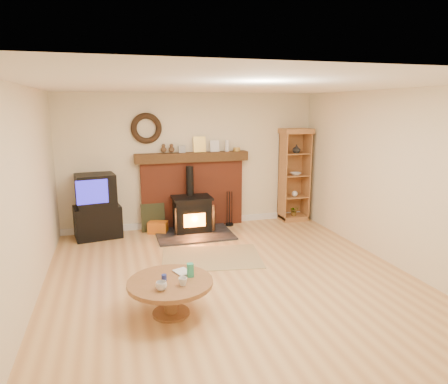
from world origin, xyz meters
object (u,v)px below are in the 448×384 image
object	(u,v)px
tv_unit	(97,207)
coffee_table	(171,287)
wood_stove	(192,215)
curio_cabinet	(294,175)

from	to	relation	value
tv_unit	coffee_table	size ratio (longest dim) A/B	1.20
wood_stove	tv_unit	xyz separation A→B (m)	(-1.72, 0.20, 0.23)
wood_stove	curio_cabinet	bearing A→B (deg)	7.31
wood_stove	curio_cabinet	size ratio (longest dim) A/B	0.73
tv_unit	curio_cabinet	distance (m)	3.95
coffee_table	tv_unit	bearing A→B (deg)	105.33
curio_cabinet	coffee_table	bearing A→B (deg)	-133.46
tv_unit	coffee_table	world-z (taller)	tv_unit
wood_stove	tv_unit	size ratio (longest dim) A/B	1.20
wood_stove	coffee_table	size ratio (longest dim) A/B	1.44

